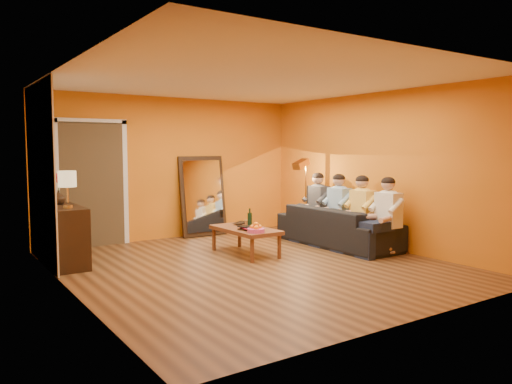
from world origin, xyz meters
TOP-DOWN VIEW (x-y plane):
  - room_shell at (0.00, 0.37)m, footprint 5.00×5.50m
  - white_accent at (-2.48, 1.75)m, footprint 0.02×1.90m
  - doorway_recess at (-1.50, 2.83)m, footprint 1.06×0.30m
  - door_jamb_left at (-2.07, 2.71)m, footprint 0.08×0.06m
  - door_jamb_right at (-0.93, 2.71)m, footprint 0.08×0.06m
  - door_header at (-1.50, 2.71)m, footprint 1.22×0.06m
  - mirror_frame at (0.55, 2.63)m, footprint 0.92×0.27m
  - mirror_glass at (0.55, 2.59)m, footprint 0.78×0.21m
  - sideboard at (-2.24, 1.55)m, footprint 0.44×1.18m
  - table_lamp at (-2.24, 1.25)m, footprint 0.24×0.24m
  - sofa at (2.00, 0.45)m, footprint 2.29×0.89m
  - coffee_table at (0.30, 0.73)m, footprint 0.65×1.23m
  - floor_lamp at (1.97, 1.28)m, footprint 0.33×0.28m
  - dog at (2.04, -0.43)m, footprint 0.45×0.62m
  - person_far_left at (2.13, -0.55)m, footprint 0.70×0.44m
  - person_mid_left at (2.13, 0.00)m, footprint 0.70×0.44m
  - person_mid_right at (2.13, 0.55)m, footprint 0.70×0.44m
  - person_far_right at (2.13, 1.10)m, footprint 0.70×0.44m
  - fruit_bowl at (0.20, 0.28)m, footprint 0.26×0.26m
  - wine_bottle at (0.35, 0.68)m, footprint 0.07×0.07m
  - tumbler at (0.42, 0.85)m, footprint 0.14×0.14m
  - laptop at (0.48, 1.08)m, footprint 0.42×0.40m
  - book_lower at (0.12, 0.53)m, footprint 0.22×0.26m
  - book_mid at (0.13, 0.54)m, footprint 0.22×0.28m
  - book_upper at (0.12, 0.52)m, footprint 0.24×0.27m
  - vase at (-2.24, 1.80)m, footprint 0.20×0.20m
  - flowers at (-2.24, 1.80)m, footprint 0.17×0.17m

SIDE VIEW (x-z plane):
  - coffee_table at x=0.30m, z-range 0.00..0.42m
  - sofa at x=2.00m, z-range 0.00..0.67m
  - dog at x=2.04m, z-range 0.00..0.67m
  - sideboard at x=-2.24m, z-range 0.00..0.85m
  - book_lower at x=0.12m, z-range 0.42..0.44m
  - laptop at x=0.48m, z-range 0.42..0.45m
  - book_mid at x=0.13m, z-range 0.44..0.46m
  - tumbler at x=0.42m, z-range 0.42..0.52m
  - book_upper at x=0.12m, z-range 0.46..0.48m
  - fruit_bowl at x=0.20m, z-range 0.42..0.58m
  - wine_bottle at x=0.35m, z-range 0.42..0.73m
  - person_far_left at x=2.13m, z-range 0.00..1.22m
  - person_mid_left at x=2.13m, z-range 0.00..1.22m
  - person_mid_right at x=2.13m, z-range 0.00..1.22m
  - person_far_right at x=2.13m, z-range 0.00..1.22m
  - floor_lamp at x=1.97m, z-range 0.00..1.44m
  - mirror_frame at x=0.55m, z-range 0.00..1.52m
  - mirror_glass at x=0.55m, z-range 0.09..1.43m
  - vase at x=-2.24m, z-range 0.85..1.06m
  - doorway_recess at x=-1.50m, z-range 0.00..2.10m
  - door_jamb_left at x=-2.07m, z-range -0.05..2.15m
  - door_jamb_right at x=-0.93m, z-range -0.05..2.15m
  - table_lamp at x=-2.24m, z-range 0.85..1.36m
  - flowers at x=-2.24m, z-range 0.97..1.45m
  - room_shell at x=0.00m, z-range 0.00..2.60m
  - white_accent at x=-2.48m, z-range 0.01..2.59m
  - door_header at x=-1.50m, z-range 2.08..2.16m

